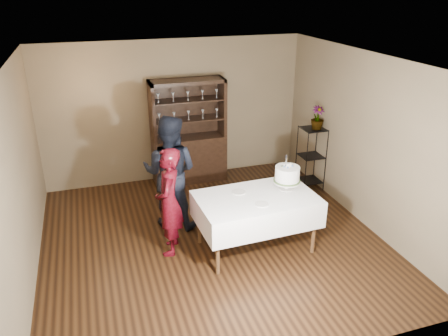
% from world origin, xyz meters
% --- Properties ---
extents(floor, '(5.00, 5.00, 0.00)m').
position_xyz_m(floor, '(0.00, 0.00, 0.00)').
color(floor, black).
rests_on(floor, ground).
extents(ceiling, '(5.00, 5.00, 0.00)m').
position_xyz_m(ceiling, '(0.00, 0.00, 2.70)').
color(ceiling, silver).
rests_on(ceiling, back_wall).
extents(back_wall, '(5.00, 0.02, 2.70)m').
position_xyz_m(back_wall, '(0.00, 2.50, 1.35)').
color(back_wall, brown).
rests_on(back_wall, floor).
extents(wall_left, '(0.02, 5.00, 2.70)m').
position_xyz_m(wall_left, '(-2.50, 0.00, 1.35)').
color(wall_left, brown).
rests_on(wall_left, floor).
extents(wall_right, '(0.02, 5.00, 2.70)m').
position_xyz_m(wall_right, '(2.50, 0.00, 1.35)').
color(wall_right, brown).
rests_on(wall_right, floor).
extents(china_hutch, '(1.40, 0.48, 2.00)m').
position_xyz_m(china_hutch, '(0.20, 2.25, 0.66)').
color(china_hutch, black).
rests_on(china_hutch, floor).
extents(plant_etagere, '(0.42, 0.42, 1.20)m').
position_xyz_m(plant_etagere, '(2.28, 1.20, 0.65)').
color(plant_etagere, black).
rests_on(plant_etagere, floor).
extents(cake_table, '(1.73, 1.11, 0.85)m').
position_xyz_m(cake_table, '(0.55, -0.39, 0.65)').
color(cake_table, white).
rests_on(cake_table, floor).
extents(woman, '(0.54, 0.67, 1.60)m').
position_xyz_m(woman, '(-0.65, -0.08, 0.80)').
color(woman, '#380509').
rests_on(woman, floor).
extents(man, '(1.11, 1.03, 1.83)m').
position_xyz_m(man, '(-0.47, 0.68, 0.91)').
color(man, black).
rests_on(man, floor).
extents(cake, '(0.40, 0.40, 0.55)m').
position_xyz_m(cake, '(1.06, -0.28, 1.07)').
color(cake, white).
rests_on(cake, cake_table).
extents(plate_near, '(0.23, 0.23, 0.01)m').
position_xyz_m(plate_near, '(0.53, -0.63, 0.85)').
color(plate_near, white).
rests_on(plate_near, cake_table).
extents(plate_far, '(0.22, 0.22, 0.01)m').
position_xyz_m(plate_far, '(0.36, -0.19, 0.85)').
color(plate_far, white).
rests_on(plate_far, cake_table).
extents(potted_plant, '(0.25, 0.25, 0.42)m').
position_xyz_m(potted_plant, '(2.32, 1.16, 1.40)').
color(potted_plant, '#44612E').
rests_on(potted_plant, plant_etagere).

